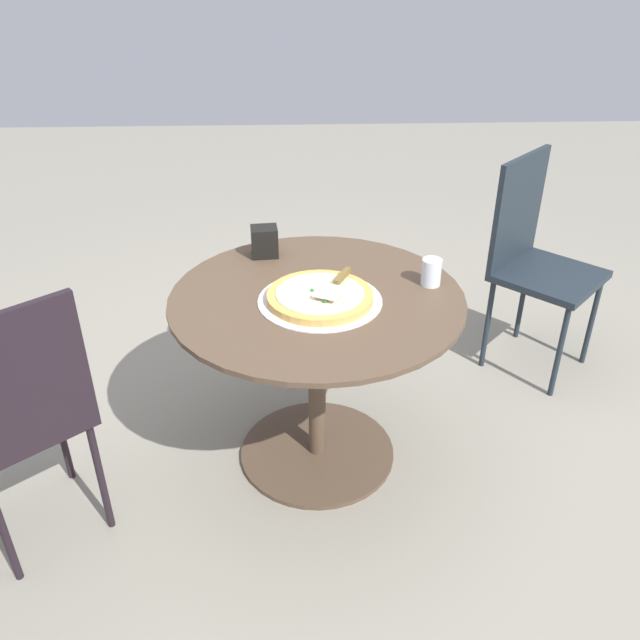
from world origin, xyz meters
The scene contains 8 objects.
ground_plane centered at (0.00, 0.00, 0.00)m, with size 10.00×10.00×0.00m, color gray.
patio_table centered at (0.00, 0.00, 0.49)m, with size 0.98×0.98×0.69m.
pizza_on_tray centered at (-0.01, 0.04, 0.71)m, with size 0.41×0.41×0.05m.
pizza_server centered at (-0.06, 0.01, 0.74)m, with size 0.14×0.21×0.02m.
drinking_cup centered at (-0.39, -0.06, 0.74)m, with size 0.07×0.07×0.09m, color silver.
napkin_dispenser centered at (0.18, -0.32, 0.75)m, with size 0.10×0.08×0.11m, color black.
patio_chair_far centered at (-0.96, -0.62, 0.54)m, with size 0.56×0.56×0.95m.
patio_chair_corner centered at (0.88, 0.36, 0.53)m, with size 0.52×0.52×0.90m.
Camera 1 is at (0.07, 1.90, 1.73)m, focal length 36.64 mm.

